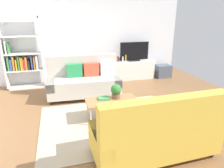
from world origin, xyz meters
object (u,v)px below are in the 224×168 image
Objects in this scene: bookshelf at (23,57)px; vase_0 at (117,59)px; bottle_1 at (126,58)px; couch_beige at (84,80)px; coffee_table at (112,101)px; bottle_0 at (123,59)px; potted_plant at (116,91)px; storage_trunk at (163,71)px; table_book_0 at (104,98)px; tv at (134,52)px; tv_console at (133,70)px; couch_green at (155,132)px.

bookshelf reaches higher than vase_0.
vase_0 is 0.28m from bottle_1.
couch_beige reaches higher than vase_0.
bottle_0 is at bearing 66.98° from coffee_table.
vase_0 reaches higher than potted_plant.
vase_0 is at bearing 161.32° from bottle_1.
bottle_0 reaches higher than storage_trunk.
bottle_1 reaches higher than potted_plant.
couch_beige is 10.91× the size of bottle_0.
couch_beige reaches higher than coffee_table.
couch_beige reaches higher than potted_plant.
vase_0 is at bearing 67.20° from table_book_0.
tv is 4.17× the size of table_book_0.
bottle_1 is (3.22, -0.06, -0.21)m from bookshelf.
tv is at bearing -90.00° from tv_console.
tv is (1.88, 1.15, 0.50)m from couch_beige.
bookshelf is at bearing 178.52° from storage_trunk.
bookshelf reaches higher than bottle_1.
tv_console is 1.40× the size of tv.
bottle_1 is (-1.41, 0.06, 0.54)m from storage_trunk.
bottle_0 is (1.47, 1.13, 0.28)m from couch_beige.
couch_green is at bearing -101.37° from bottle_0.
bottle_0 reaches higher than table_book_0.
coffee_table is 3.03m from tv.
potted_plant is 0.30m from table_book_0.
couch_beige is 2.26m from tv.
couch_green is 0.91× the size of bookshelf.
tv_console is 0.71m from vase_0.
storage_trunk is (1.10, -0.10, -0.10)m from tv_console.
coffee_table is 0.23m from potted_plant.
bookshelf reaches higher than couch_green.
coffee_table is 6.18× the size of bottle_0.
couch_beige is 2.09m from bookshelf.
couch_green is (0.67, -2.84, -0.01)m from couch_beige.
storage_trunk is 2.17× the size of table_book_0.
storage_trunk is (1.10, -0.08, -0.73)m from tv.
bookshelf is 12.57× the size of vase_0.
tv_console is at bearing 174.81° from storage_trunk.
couch_beige is 1.76× the size of coffee_table.
couch_green reaches higher than coffee_table.
bookshelf reaches higher than tv.
storage_trunk is at bearing -5.10° from vase_0.
coffee_table is at bearing 108.01° from couch_beige.
couch_beige is 1.47m from coffee_table.
couch_beige is 3.18m from storage_trunk.
bookshelf reaches higher than potted_plant.
tv_console is 2.69× the size of storage_trunk.
bottle_1 reaches higher than vase_0.
potted_plant is (-0.17, 1.49, 0.14)m from couch_green.
vase_0 is at bearing 174.90° from storage_trunk.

